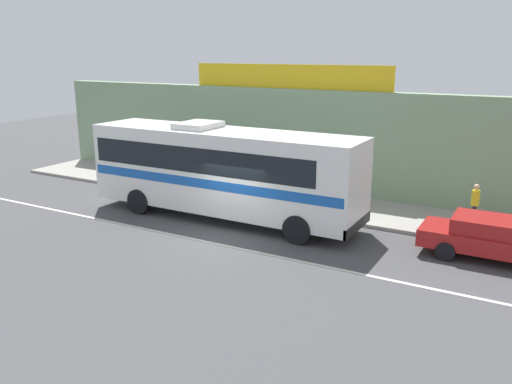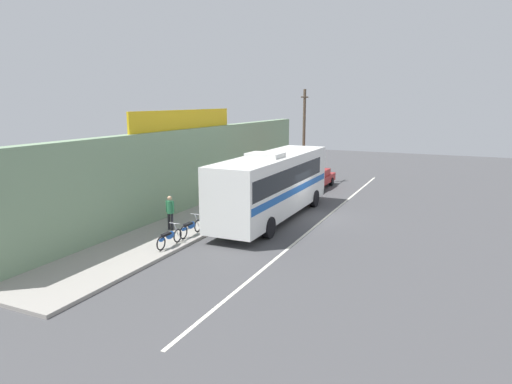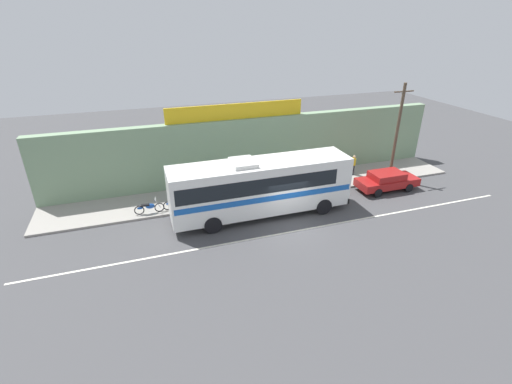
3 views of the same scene
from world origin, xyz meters
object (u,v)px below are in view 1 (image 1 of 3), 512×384
at_px(motorcycle_black, 132,175).
at_px(pedestrian_by_curb, 475,202).
at_px(intercity_bus, 221,168).
at_px(pedestrian_far_right, 186,163).
at_px(parked_car, 493,238).
at_px(motorcycle_orange, 161,179).
at_px(pedestrian_far_left, 230,171).

relative_size(motorcycle_black, pedestrian_by_curb, 1.17).
distance_m(intercity_bus, motorcycle_black, 7.15).
bearing_deg(pedestrian_far_right, motorcycle_black, -146.21).
bearing_deg(pedestrian_far_right, parked_car, -11.89).
distance_m(intercity_bus, parked_car, 10.03).
distance_m(parked_car, pedestrian_far_right, 14.68).
distance_m(motorcycle_black, motorcycle_orange, 1.79).
distance_m(motorcycle_black, pedestrian_by_curb, 15.71).
height_order(motorcycle_orange, pedestrian_far_left, pedestrian_far_left).
bearing_deg(pedestrian_by_curb, parked_car, -72.27).
height_order(pedestrian_far_right, pedestrian_far_left, pedestrian_far_left).
xyz_separation_m(motorcycle_orange, pedestrian_by_curb, (13.85, 1.39, 0.49)).
bearing_deg(intercity_bus, pedestrian_far_left, 116.76).
xyz_separation_m(motorcycle_black, pedestrian_by_curb, (15.64, 1.43, 0.49)).
xyz_separation_m(intercity_bus, parked_car, (9.92, 0.58, -1.33)).
bearing_deg(intercity_bus, parked_car, 3.37).
relative_size(motorcycle_orange, pedestrian_far_right, 1.09).
bearing_deg(motorcycle_orange, parked_car, -6.09).
distance_m(intercity_bus, motorcycle_orange, 5.54).
xyz_separation_m(motorcycle_orange, pedestrian_far_right, (0.44, 1.45, 0.57)).
bearing_deg(pedestrian_far_left, pedestrian_far_right, 168.07).
bearing_deg(pedestrian_far_left, motorcycle_orange, -166.24).
height_order(intercity_bus, motorcycle_black, intercity_bus).
relative_size(intercity_bus, motorcycle_orange, 5.98).
bearing_deg(motorcycle_black, motorcycle_orange, 1.38).
height_order(intercity_bus, pedestrian_by_curb, intercity_bus).
bearing_deg(parked_car, pedestrian_far_left, 168.11).
distance_m(motorcycle_black, pedestrian_far_right, 2.74).
height_order(intercity_bus, pedestrian_far_right, intercity_bus).
bearing_deg(parked_car, motorcycle_orange, 173.91).
relative_size(motorcycle_orange, pedestrian_by_curb, 1.18).
height_order(parked_car, pedestrian_by_curb, pedestrian_by_curb).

